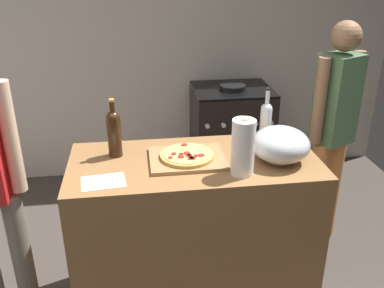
% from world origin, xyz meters
% --- Properties ---
extents(ground_plane, '(4.43, 3.11, 0.02)m').
position_xyz_m(ground_plane, '(0.00, 1.25, -0.01)').
color(ground_plane, '#3F3833').
extents(kitchen_wall_rear, '(4.43, 0.10, 2.60)m').
position_xyz_m(kitchen_wall_rear, '(0.00, 2.56, 1.30)').
color(kitchen_wall_rear, '#BCB7AD').
rests_on(kitchen_wall_rear, ground_plane).
extents(counter, '(1.34, 0.62, 0.94)m').
position_xyz_m(counter, '(0.14, 0.78, 0.47)').
color(counter, olive).
rests_on(counter, ground_plane).
extents(cutting_board, '(0.40, 0.32, 0.02)m').
position_xyz_m(cutting_board, '(0.10, 0.79, 0.95)').
color(cutting_board, '#9E7247').
rests_on(cutting_board, counter).
extents(pizza, '(0.29, 0.29, 0.03)m').
position_xyz_m(pizza, '(0.10, 0.79, 0.97)').
color(pizza, tan).
rests_on(pizza, cutting_board).
extents(mixing_bowl, '(0.31, 0.31, 0.19)m').
position_xyz_m(mixing_bowl, '(0.59, 0.72, 1.03)').
color(mixing_bowl, '#B2B2B7').
rests_on(mixing_bowl, counter).
extents(paper_towel_roll, '(0.12, 0.12, 0.29)m').
position_xyz_m(paper_towel_roll, '(0.36, 0.60, 1.08)').
color(paper_towel_roll, white).
rests_on(paper_towel_roll, counter).
extents(wine_bottle_green, '(0.07, 0.07, 0.33)m').
position_xyz_m(wine_bottle_green, '(0.58, 0.97, 1.07)').
color(wine_bottle_green, silver).
rests_on(wine_bottle_green, counter).
extents(wine_bottle_dark, '(0.08, 0.08, 0.32)m').
position_xyz_m(wine_bottle_dark, '(-0.28, 0.90, 1.08)').
color(wine_bottle_dark, '#331E0F').
rests_on(wine_bottle_dark, counter).
extents(recipe_sheet, '(0.22, 0.17, 0.00)m').
position_xyz_m(recipe_sheet, '(-0.33, 0.61, 0.94)').
color(recipe_sheet, white).
rests_on(recipe_sheet, counter).
extents(stove, '(0.66, 0.58, 0.95)m').
position_xyz_m(stove, '(0.67, 2.16, 0.46)').
color(stove, black).
rests_on(stove, ground_plane).
extents(person_in_red, '(0.37, 0.28, 1.59)m').
position_xyz_m(person_in_red, '(1.15, 1.25, 0.92)').
color(person_in_red, '#D88C4C').
rests_on(person_in_red, ground_plane).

